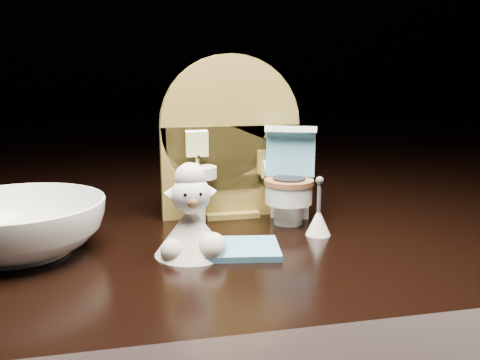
# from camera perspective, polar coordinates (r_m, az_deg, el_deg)

# --- Properties ---
(backdrop_panel) EXTENTS (0.13, 0.05, 0.15)m
(backdrop_panel) POSITION_cam_1_polar(r_m,az_deg,el_deg) (0.50, -1.12, 3.58)
(backdrop_panel) COLOR olive
(backdrop_panel) RESTS_ON ground
(toy_toilet) EXTENTS (0.05, 0.06, 0.09)m
(toy_toilet) POSITION_cam_1_polar(r_m,az_deg,el_deg) (0.49, 5.32, -0.73)
(toy_toilet) COLOR white
(toy_toilet) RESTS_ON ground
(bath_mat) EXTENTS (0.07, 0.06, 0.00)m
(bath_mat) POSITION_cam_1_polar(r_m,az_deg,el_deg) (0.41, -0.09, -7.34)
(bath_mat) COLOR teal
(bath_mat) RESTS_ON ground
(toilet_brush) EXTENTS (0.02, 0.02, 0.05)m
(toilet_brush) POSITION_cam_1_polar(r_m,az_deg,el_deg) (0.46, 8.36, -4.22)
(toilet_brush) COLOR white
(toilet_brush) RESTS_ON ground
(plush_lamb) EXTENTS (0.06, 0.06, 0.07)m
(plush_lamb) POSITION_cam_1_polar(r_m,az_deg,el_deg) (0.40, -5.17, -4.57)
(plush_lamb) COLOR beige
(plush_lamb) RESTS_ON ground
(ceramic_bowl) EXTENTS (0.15, 0.15, 0.04)m
(ceramic_bowl) POSITION_cam_1_polar(r_m,az_deg,el_deg) (0.44, -22.58, -4.68)
(ceramic_bowl) COLOR white
(ceramic_bowl) RESTS_ON ground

